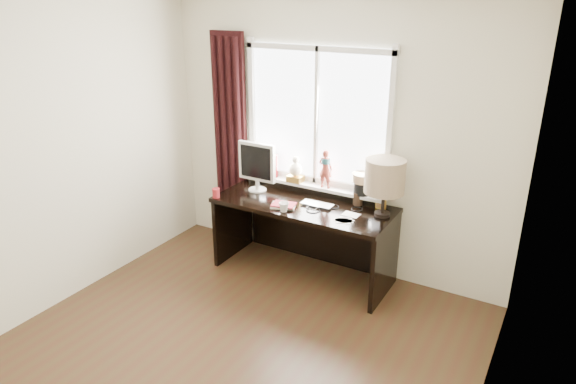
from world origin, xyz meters
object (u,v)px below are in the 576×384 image
Objects in this scene: laptop at (317,205)px; red_cup at (216,193)px; monitor at (257,164)px; table_lamp at (385,177)px; desk at (308,223)px; mug at (284,207)px.

red_cup reaches higher than laptop.
table_lamp is (1.30, 0.03, 0.09)m from monitor.
table_lamp reaches higher than laptop.
red_cup reaches higher than desk.
laptop is 0.34m from mug.
table_lamp is (0.74, -0.00, 0.61)m from desk.
monitor reaches higher than laptop.
monitor reaches higher than red_cup.
mug reaches higher than laptop.
mug is 0.47m from desk.
desk is 0.96m from table_lamp.
desk is at bearing 3.60° from monitor.
desk is at bearing 179.91° from table_lamp.
mug is 0.93m from table_lamp.
table_lamp reaches higher than desk.
desk is (-0.14, 0.09, -0.26)m from laptop.
red_cup is (-0.74, -0.03, -0.00)m from mug.
desk is 3.27× the size of table_lamp.
laptop is 3.25× the size of mug.
red_cup is 0.49m from monitor.
desk is (0.06, 0.36, -0.29)m from mug.
laptop is at bearing 52.79° from mug.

